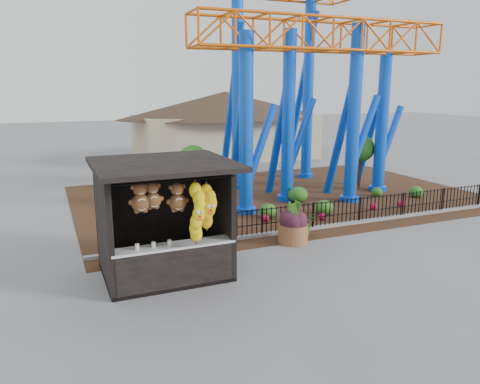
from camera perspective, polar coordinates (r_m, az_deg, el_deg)
name	(u,v)px	position (r m, az deg, el deg)	size (l,w,h in m)	color
ground	(282,272)	(13.11, 5.20, -9.68)	(120.00, 120.00, 0.00)	slate
mulch_bed	(278,196)	(21.64, 4.69, -0.54)	(18.00, 12.00, 0.02)	#331E11
curb	(341,224)	(17.49, 12.24, -3.87)	(18.00, 0.18, 0.12)	gray
prize_booth	(166,222)	(12.40, -9.02, -3.64)	(3.50, 3.40, 3.12)	black
picket_fence	(362,210)	(17.89, 14.68, -2.16)	(12.20, 0.06, 1.00)	black
roller_coaster	(301,52)	(21.83, 7.44, 16.53)	(11.00, 6.37, 10.82)	blue
terracotta_planter	(293,233)	(15.34, 6.47, -5.03)	(0.96, 0.96, 0.64)	brown
planter_foliage	(293,214)	(15.16, 6.53, -2.73)	(0.70, 0.70, 0.64)	#331421
potted_plant	(304,224)	(16.06, 7.86, -3.84)	(0.77, 0.67, 0.85)	#25601C
landscaping	(324,200)	(19.97, 10.20, -0.97)	(8.53, 3.35, 0.69)	#295C1B
pavilion	(225,114)	(32.89, -1.81, 9.49)	(15.00, 15.00, 4.80)	#BFAD8C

